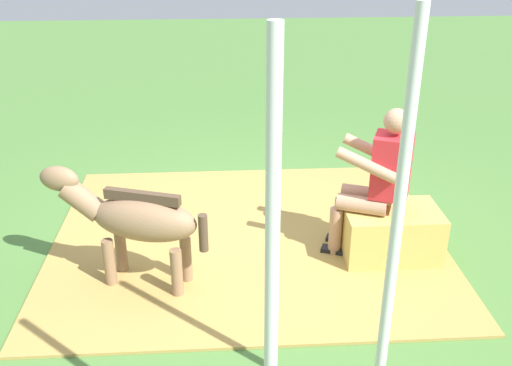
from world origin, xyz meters
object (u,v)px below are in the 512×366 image
at_px(person_seated, 376,178).
at_px(tent_pole_left, 394,249).
at_px(hay_bale, 390,233).
at_px(tent_pole_mid, 271,309).
at_px(pony_standing, 133,219).

xyz_separation_m(person_seated, tent_pole_left, (0.42, 1.82, 0.46)).
relative_size(hay_bale, tent_pole_left, 0.34).
xyz_separation_m(hay_bale, tent_pole_left, (0.57, 1.77, 0.96)).
distance_m(hay_bale, person_seated, 0.53).
height_order(hay_bale, tent_pole_mid, tent_pole_mid).
relative_size(person_seated, tent_pole_mid, 0.56).
bearing_deg(hay_bale, person_seated, -15.25).
relative_size(person_seated, tent_pole_left, 0.56).
height_order(hay_bale, person_seated, person_seated).
bearing_deg(person_seated, pony_standing, 8.71).
relative_size(hay_bale, person_seated, 0.60).
bearing_deg(tent_pole_mid, pony_standing, -65.89).
height_order(pony_standing, tent_pole_left, tent_pole_left).
bearing_deg(hay_bale, pony_standing, 6.94).
distance_m(person_seated, pony_standing, 1.96).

